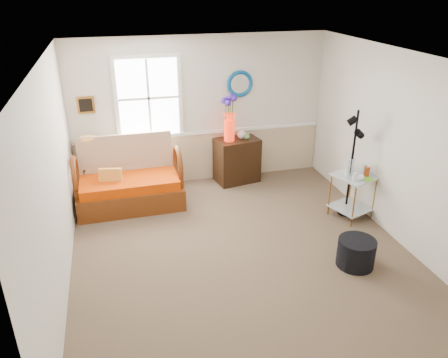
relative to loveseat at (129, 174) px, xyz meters
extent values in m
cube|color=brown|center=(1.37, -1.77, -0.55)|extent=(4.50, 5.00, 0.01)
cube|color=white|center=(1.37, -1.77, 2.05)|extent=(4.50, 5.00, 0.01)
cube|color=beige|center=(1.37, 0.73, 0.75)|extent=(4.50, 0.01, 2.60)
cube|color=beige|center=(1.37, -4.27, 0.75)|extent=(4.50, 0.01, 2.60)
cube|color=beige|center=(-0.88, -1.77, 0.75)|extent=(0.01, 5.00, 2.60)
cube|color=beige|center=(3.62, -1.77, 0.75)|extent=(0.01, 5.00, 2.60)
cube|color=tan|center=(1.37, 0.71, -0.10)|extent=(4.46, 0.02, 0.90)
cube|color=white|center=(1.37, 0.70, 0.37)|extent=(4.46, 0.04, 0.06)
cube|color=#BC7E2D|center=(-0.55, 0.71, 1.00)|extent=(0.28, 0.03, 0.28)
torus|color=#0363AA|center=(2.07, 0.71, 1.20)|extent=(0.47, 0.07, 0.47)
imported|color=#588642|center=(-0.49, 0.51, 0.19)|extent=(0.45, 0.47, 0.29)
cylinder|color=black|center=(2.73, -2.46, -0.36)|extent=(0.62, 0.62, 0.38)
camera|label=1|loc=(-0.14, -6.61, 2.88)|focal=35.00mm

